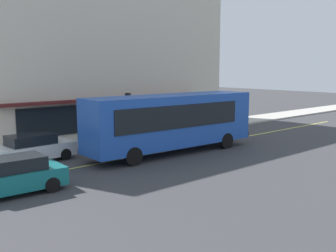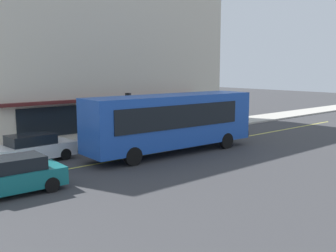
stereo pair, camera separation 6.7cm
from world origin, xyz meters
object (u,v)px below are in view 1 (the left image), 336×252
(car_white, at_px, (33,148))
(car_teal, at_px, (11,176))
(bus, at_px, (172,120))
(traffic_light, at_px, (128,105))
(pedestrian_waiting, at_px, (132,119))

(car_white, height_order, car_teal, same)
(car_white, distance_m, car_teal, 5.59)
(bus, xyz_separation_m, car_teal, (-10.08, -1.52, -1.24))
(bus, height_order, car_teal, bus)
(bus, distance_m, car_teal, 10.27)
(traffic_light, relative_size, pedestrian_waiting, 1.75)
(car_teal, distance_m, pedestrian_waiting, 14.38)
(traffic_light, bearing_deg, car_white, -167.14)
(pedestrian_waiting, bearing_deg, car_white, -159.54)
(car_white, relative_size, car_teal, 1.01)
(traffic_light, bearing_deg, car_teal, -147.95)
(bus, xyz_separation_m, pedestrian_waiting, (1.76, 6.63, -0.72))
(traffic_light, bearing_deg, pedestrian_waiting, 48.82)
(bus, relative_size, car_teal, 2.58)
(traffic_light, relative_size, car_teal, 0.74)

